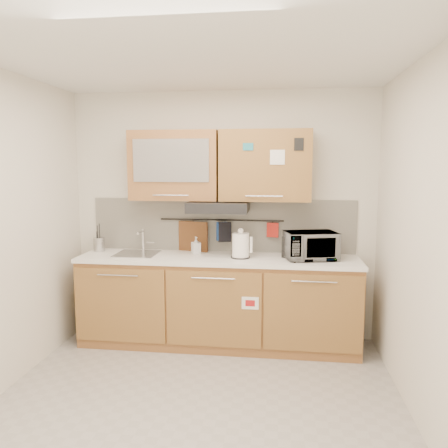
# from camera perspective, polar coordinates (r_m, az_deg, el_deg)

# --- Properties ---
(floor) EXTENTS (3.20, 3.20, 0.00)m
(floor) POSITION_cam_1_polar(r_m,az_deg,el_deg) (3.64, -3.62, -22.63)
(floor) COLOR #9E9993
(floor) RESTS_ON ground
(ceiling) EXTENTS (3.20, 3.20, 0.00)m
(ceiling) POSITION_cam_1_polar(r_m,az_deg,el_deg) (3.23, -4.04, 21.35)
(ceiling) COLOR white
(ceiling) RESTS_ON wall_back
(wall_back) EXTENTS (3.20, 0.00, 3.20)m
(wall_back) POSITION_cam_1_polar(r_m,az_deg,el_deg) (4.65, -0.28, 1.09)
(wall_back) COLOR silver
(wall_back) RESTS_ON ground
(wall_right) EXTENTS (0.00, 3.00, 3.00)m
(wall_right) POSITION_cam_1_polar(r_m,az_deg,el_deg) (3.28, 24.80, -2.43)
(wall_right) COLOR silver
(wall_right) RESTS_ON ground
(base_cabinet) EXTENTS (2.80, 0.64, 0.88)m
(base_cabinet) POSITION_cam_1_polar(r_m,az_deg,el_deg) (4.55, -0.79, -10.63)
(base_cabinet) COLOR #A5663A
(base_cabinet) RESTS_ON floor
(countertop) EXTENTS (2.82, 0.62, 0.04)m
(countertop) POSITION_cam_1_polar(r_m,az_deg,el_deg) (4.41, -0.80, -4.54)
(countertop) COLOR white
(countertop) RESTS_ON base_cabinet
(backsplash) EXTENTS (2.80, 0.02, 0.56)m
(backsplash) POSITION_cam_1_polar(r_m,az_deg,el_deg) (4.65, -0.29, -0.15)
(backsplash) COLOR silver
(backsplash) RESTS_ON countertop
(upper_cabinets) EXTENTS (1.82, 0.37, 0.70)m
(upper_cabinets) POSITION_cam_1_polar(r_m,az_deg,el_deg) (4.45, -0.64, 7.64)
(upper_cabinets) COLOR #A5663A
(upper_cabinets) RESTS_ON wall_back
(range_hood) EXTENTS (0.60, 0.46, 0.10)m
(range_hood) POSITION_cam_1_polar(r_m,az_deg,el_deg) (4.39, -0.70, 2.27)
(range_hood) COLOR black
(range_hood) RESTS_ON upper_cabinets
(sink) EXTENTS (0.42, 0.40, 0.26)m
(sink) POSITION_cam_1_polar(r_m,az_deg,el_deg) (4.62, -11.28, -3.82)
(sink) COLOR silver
(sink) RESTS_ON countertop
(utensil_rail) EXTENTS (1.30, 0.02, 0.02)m
(utensil_rail) POSITION_cam_1_polar(r_m,az_deg,el_deg) (4.61, -0.36, 0.53)
(utensil_rail) COLOR black
(utensil_rail) RESTS_ON backsplash
(utensil_crock) EXTENTS (0.14, 0.14, 0.30)m
(utensil_crock) POSITION_cam_1_polar(r_m,az_deg,el_deg) (4.86, -15.98, -2.54)
(utensil_crock) COLOR #AFAFB3
(utensil_crock) RESTS_ON countertop
(kettle) EXTENTS (0.21, 0.19, 0.30)m
(kettle) POSITION_cam_1_polar(r_m,az_deg,el_deg) (4.34, 2.20, -2.88)
(kettle) COLOR white
(kettle) RESTS_ON countertop
(toaster) EXTENTS (0.33, 0.27, 0.21)m
(toaster) POSITION_cam_1_polar(r_m,az_deg,el_deg) (4.39, 9.67, -2.98)
(toaster) COLOR black
(toaster) RESTS_ON countertop
(microwave) EXTENTS (0.55, 0.44, 0.27)m
(microwave) POSITION_cam_1_polar(r_m,az_deg,el_deg) (4.35, 11.25, -2.78)
(microwave) COLOR #999999
(microwave) RESTS_ON countertop
(soap_bottle) EXTENTS (0.11, 0.11, 0.18)m
(soap_bottle) POSITION_cam_1_polar(r_m,az_deg,el_deg) (4.54, -3.68, -2.79)
(soap_bottle) COLOR #999999
(soap_bottle) RESTS_ON countertop
(cutting_board) EXTENTS (0.33, 0.10, 0.41)m
(cutting_board) POSITION_cam_1_polar(r_m,az_deg,el_deg) (4.68, -4.06, -2.16)
(cutting_board) COLOR brown
(cutting_board) RESTS_ON utensil_rail
(oven_mitt) EXTENTS (0.12, 0.06, 0.20)m
(oven_mitt) POSITION_cam_1_polar(r_m,az_deg,el_deg) (4.61, -0.27, -0.95)
(oven_mitt) COLOR navy
(oven_mitt) RESTS_ON utensil_rail
(dark_pouch) EXTENTS (0.14, 0.08, 0.21)m
(dark_pouch) POSITION_cam_1_polar(r_m,az_deg,el_deg) (4.61, 0.09, -1.05)
(dark_pouch) COLOR black
(dark_pouch) RESTS_ON utensil_rail
(pot_holder) EXTENTS (0.12, 0.04, 0.15)m
(pot_holder) POSITION_cam_1_polar(r_m,az_deg,el_deg) (4.57, 6.37, -0.79)
(pot_holder) COLOR #B21F17
(pot_holder) RESTS_ON utensil_rail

